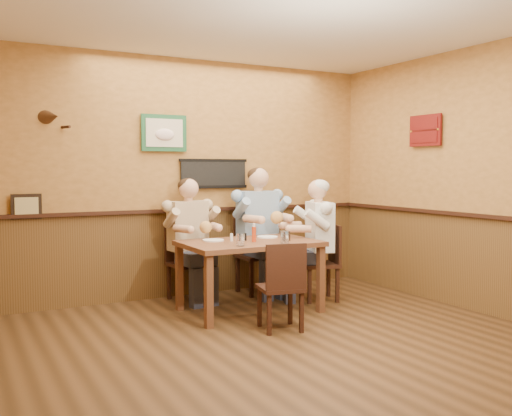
{
  "coord_description": "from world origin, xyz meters",
  "views": [
    {
      "loc": [
        -2.39,
        -3.85,
        1.52
      ],
      "look_at": [
        0.42,
        1.38,
        1.1
      ],
      "focal_mm": 40.0,
      "sensor_mm": 36.0,
      "label": 1
    }
  ],
  "objects_px": {
    "dining_table": "(250,250)",
    "chair_back_left": "(188,262)",
    "chair_back_right": "(257,254)",
    "chair_near_side": "(280,286)",
    "cola_tumbler": "(287,236)",
    "salt_shaker": "(232,237)",
    "hot_sauce_bottle": "(254,233)",
    "water_glass_mid": "(285,237)",
    "water_glass_left": "(240,240)",
    "diner_blue_polo": "(257,237)",
    "diner_tan_shirt": "(188,246)",
    "diner_white_elder": "(320,246)",
    "chair_right_end": "(319,262)",
    "pepper_shaker": "(245,237)"
  },
  "relations": [
    {
      "from": "cola_tumbler",
      "to": "chair_near_side",
      "type": "bearing_deg",
      "value": -125.95
    },
    {
      "from": "water_glass_left",
      "to": "salt_shaker",
      "type": "bearing_deg",
      "value": 77.27
    },
    {
      "from": "chair_back_left",
      "to": "chair_near_side",
      "type": "bearing_deg",
      "value": -83.56
    },
    {
      "from": "diner_blue_polo",
      "to": "hot_sauce_bottle",
      "type": "bearing_deg",
      "value": -120.5
    },
    {
      "from": "salt_shaker",
      "to": "chair_right_end",
      "type": "bearing_deg",
      "value": -0.28
    },
    {
      "from": "chair_near_side",
      "to": "water_glass_mid",
      "type": "distance_m",
      "value": 0.62
    },
    {
      "from": "dining_table",
      "to": "chair_back_right",
      "type": "distance_m",
      "value": 0.9
    },
    {
      "from": "diner_blue_polo",
      "to": "water_glass_left",
      "type": "height_order",
      "value": "diner_blue_polo"
    },
    {
      "from": "chair_back_left",
      "to": "diner_tan_shirt",
      "type": "height_order",
      "value": "diner_tan_shirt"
    },
    {
      "from": "chair_back_right",
      "to": "cola_tumbler",
      "type": "distance_m",
      "value": 0.95
    },
    {
      "from": "pepper_shaker",
      "to": "water_glass_mid",
      "type": "bearing_deg",
      "value": -59.98
    },
    {
      "from": "diner_tan_shirt",
      "to": "water_glass_mid",
      "type": "bearing_deg",
      "value": -67.77
    },
    {
      "from": "chair_near_side",
      "to": "salt_shaker",
      "type": "distance_m",
      "value": 0.91
    },
    {
      "from": "diner_tan_shirt",
      "to": "pepper_shaker",
      "type": "height_order",
      "value": "diner_tan_shirt"
    },
    {
      "from": "chair_back_left",
      "to": "chair_right_end",
      "type": "distance_m",
      "value": 1.51
    },
    {
      "from": "diner_tan_shirt",
      "to": "pepper_shaker",
      "type": "distance_m",
      "value": 0.83
    },
    {
      "from": "water_glass_mid",
      "to": "dining_table",
      "type": "bearing_deg",
      "value": 120.62
    },
    {
      "from": "diner_tan_shirt",
      "to": "cola_tumbler",
      "type": "xyz_separation_m",
      "value": [
        0.75,
        -0.94,
        0.17
      ]
    },
    {
      "from": "chair_back_right",
      "to": "chair_right_end",
      "type": "height_order",
      "value": "chair_back_right"
    },
    {
      "from": "chair_back_left",
      "to": "cola_tumbler",
      "type": "bearing_deg",
      "value": -56.67
    },
    {
      "from": "chair_back_left",
      "to": "hot_sauce_bottle",
      "type": "bearing_deg",
      "value": -70.64
    },
    {
      "from": "chair_right_end",
      "to": "water_glass_mid",
      "type": "distance_m",
      "value": 0.94
    },
    {
      "from": "chair_right_end",
      "to": "diner_blue_polo",
      "type": "distance_m",
      "value": 0.84
    },
    {
      "from": "dining_table",
      "to": "chair_near_side",
      "type": "bearing_deg",
      "value": -95.11
    },
    {
      "from": "chair_back_left",
      "to": "water_glass_left",
      "type": "height_order",
      "value": "chair_back_left"
    },
    {
      "from": "water_glass_mid",
      "to": "diner_tan_shirt",
      "type": "bearing_deg",
      "value": 117.51
    },
    {
      "from": "diner_blue_polo",
      "to": "water_glass_mid",
      "type": "xyz_separation_m",
      "value": [
        -0.28,
        -1.1,
        0.13
      ]
    },
    {
      "from": "diner_white_elder",
      "to": "hot_sauce_bottle",
      "type": "xyz_separation_m",
      "value": [
        -0.93,
        -0.16,
        0.22
      ]
    },
    {
      "from": "dining_table",
      "to": "diner_tan_shirt",
      "type": "xyz_separation_m",
      "value": [
        -0.38,
        0.79,
        -0.03
      ]
    },
    {
      "from": "dining_table",
      "to": "diner_white_elder",
      "type": "bearing_deg",
      "value": 4.79
    },
    {
      "from": "dining_table",
      "to": "diner_tan_shirt",
      "type": "height_order",
      "value": "diner_tan_shirt"
    },
    {
      "from": "chair_near_side",
      "to": "water_glass_left",
      "type": "bearing_deg",
      "value": -54.84
    },
    {
      "from": "chair_back_right",
      "to": "salt_shaker",
      "type": "distance_m",
      "value": 0.98
    },
    {
      "from": "dining_table",
      "to": "water_glass_left",
      "type": "xyz_separation_m",
      "value": [
        -0.26,
        -0.3,
        0.15
      ]
    },
    {
      "from": "dining_table",
      "to": "water_glass_left",
      "type": "distance_m",
      "value": 0.42
    },
    {
      "from": "chair_near_side",
      "to": "diner_tan_shirt",
      "type": "bearing_deg",
      "value": -66.09
    },
    {
      "from": "chair_near_side",
      "to": "cola_tumbler",
      "type": "relative_size",
      "value": 8.32
    },
    {
      "from": "salt_shaker",
      "to": "hot_sauce_bottle",
      "type": "bearing_deg",
      "value": -41.5
    },
    {
      "from": "chair_near_side",
      "to": "diner_blue_polo",
      "type": "bearing_deg",
      "value": -98.5
    },
    {
      "from": "chair_back_left",
      "to": "diner_blue_polo",
      "type": "relative_size",
      "value": 0.64
    },
    {
      "from": "diner_white_elder",
      "to": "dining_table",
      "type": "bearing_deg",
      "value": -67.54
    },
    {
      "from": "chair_back_left",
      "to": "chair_right_end",
      "type": "bearing_deg",
      "value": -33.29
    },
    {
      "from": "dining_table",
      "to": "chair_back_left",
      "type": "height_order",
      "value": "chair_back_left"
    },
    {
      "from": "chair_back_right",
      "to": "hot_sauce_bottle",
      "type": "bearing_deg",
      "value": -120.5
    },
    {
      "from": "chair_right_end",
      "to": "chair_near_side",
      "type": "height_order",
      "value": "chair_right_end"
    },
    {
      "from": "pepper_shaker",
      "to": "diner_blue_polo",
      "type": "bearing_deg",
      "value": 52.78
    },
    {
      "from": "chair_back_right",
      "to": "salt_shaker",
      "type": "bearing_deg",
      "value": -135.4
    },
    {
      "from": "chair_back_right",
      "to": "chair_back_left",
      "type": "bearing_deg",
      "value": 176.72
    },
    {
      "from": "diner_tan_shirt",
      "to": "pepper_shaker",
      "type": "relative_size",
      "value": 15.86
    },
    {
      "from": "diner_white_elder",
      "to": "water_glass_left",
      "type": "xyz_separation_m",
      "value": [
        -1.2,
        -0.38,
        0.19
      ]
    }
  ]
}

